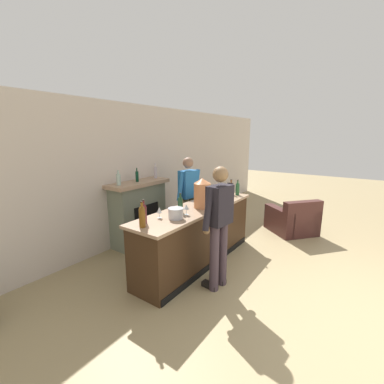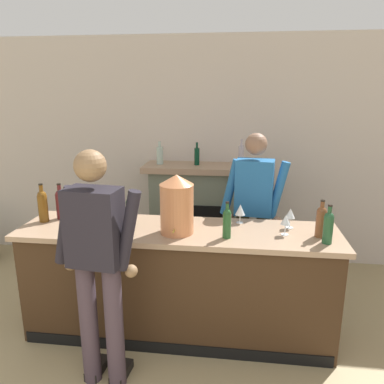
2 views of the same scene
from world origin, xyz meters
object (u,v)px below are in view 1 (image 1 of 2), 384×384
wine_bottle_chardonnay_pale (144,213)px  wine_glass_front_right (159,210)px  wine_bottle_riesling_slim (238,188)px  wine_glass_mid_counter (204,193)px  wine_bottle_port_short (218,196)px  wine_bottle_rose_blush (142,216)px  fireplace_stone (139,212)px  person_customer (219,223)px  ice_bucket_steel (176,213)px  wine_bottle_burgundy_dark (231,188)px  wine_glass_near_bucket (218,189)px  wine_glass_back_row (186,207)px  copper_dispenser (202,193)px  person_bartender (188,196)px  armchair_black (293,221)px  wine_glass_front_left (224,191)px  wine_bottle_cabernet_heavy (180,204)px

wine_bottle_chardonnay_pale → wine_glass_front_right: 0.29m
wine_bottle_riesling_slim → wine_glass_mid_counter: (-0.66, 0.38, -0.02)m
wine_bottle_port_short → wine_glass_mid_counter: size_ratio=1.75×
wine_bottle_rose_blush → wine_glass_mid_counter: (1.72, 0.18, -0.04)m
wine_bottle_riesling_slim → wine_bottle_chardonnay_pale: bearing=172.6°
fireplace_stone → person_customer: 2.16m
ice_bucket_steel → wine_bottle_burgundy_dark: bearing=1.9°
wine_glass_front_right → wine_glass_near_bucket: (1.73, 0.02, 0.01)m
wine_glass_near_bucket → wine_bottle_chardonnay_pale: bearing=-179.8°
wine_bottle_riesling_slim → wine_glass_front_right: wine_bottle_riesling_slim is taller
ice_bucket_steel → wine_glass_back_row: bearing=-4.2°
wine_glass_mid_counter → wine_glass_front_right: bearing=-175.8°
copper_dispenser → wine_bottle_chardonnay_pale: copper_dispenser is taller
wine_bottle_riesling_slim → person_bartender: bearing=122.5°
wine_bottle_burgundy_dark → wine_bottle_rose_blush: 2.35m
ice_bucket_steel → armchair_black: bearing=-16.3°
wine_glass_mid_counter → wine_bottle_port_short: bearing=-105.9°
wine_bottle_port_short → wine_glass_near_bucket: (0.52, 0.29, -0.01)m
wine_glass_mid_counter → armchair_black: bearing=-33.0°
fireplace_stone → wine_bottle_burgundy_dark: fireplace_stone is taller
wine_glass_front_right → wine_bottle_chardonnay_pale: bearing=177.0°
copper_dispenser → wine_glass_mid_counter: (0.51, 0.30, -0.13)m
person_customer → copper_dispenser: bearing=51.5°
person_bartender → copper_dispenser: size_ratio=3.56×
person_customer → wine_bottle_port_short: person_customer is taller
armchair_black → ice_bucket_steel: ice_bucket_steel is taller
copper_dispenser → wine_glass_front_right: copper_dispenser is taller
wine_glass_front_right → wine_bottle_burgundy_dark: bearing=-4.4°
wine_bottle_riesling_slim → wine_glass_near_bucket: wine_bottle_riesling_slim is taller
armchair_black → wine_glass_back_row: size_ratio=7.60×
wine_bottle_rose_blush → wine_glass_front_right: 0.42m
person_bartender → copper_dispenser: bearing=-130.7°
wine_glass_back_row → wine_bottle_burgundy_dark: bearing=2.7°
wine_glass_front_left → wine_glass_mid_counter: same height
wine_glass_back_row → wine_glass_front_right: bearing=146.5°
person_bartender → ice_bucket_steel: (-1.33, -0.75, 0.11)m
wine_bottle_port_short → wine_glass_near_bucket: size_ratio=1.72×
wine_bottle_burgundy_dark → wine_bottle_chardonnay_pale: bearing=175.8°
wine_bottle_chardonnay_pale → wine_bottle_cabernet_heavy: bearing=-8.0°
wine_bottle_cabernet_heavy → wine_bottle_chardonnay_pale: (-0.68, 0.09, 0.01)m
ice_bucket_steel → wine_bottle_cabernet_heavy: bearing=25.2°
wine_bottle_chardonnay_pale → wine_glass_front_right: (0.29, -0.02, -0.04)m
wine_bottle_riesling_slim → wine_glass_front_right: size_ratio=1.88×
wine_bottle_riesling_slim → wine_bottle_burgundy_dark: size_ratio=1.00×
fireplace_stone → wine_bottle_chardonnay_pale: 1.77m
wine_glass_front_right → wine_glass_back_row: bearing=-33.5°
person_customer → wine_bottle_cabernet_heavy: bearing=86.9°
wine_glass_front_right → wine_bottle_riesling_slim: bearing=-8.0°
wine_bottle_riesling_slim → wine_bottle_chardonnay_pale: wine_bottle_chardonnay_pale is taller
person_bartender → wine_bottle_chardonnay_pale: (-1.74, -0.53, 0.18)m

